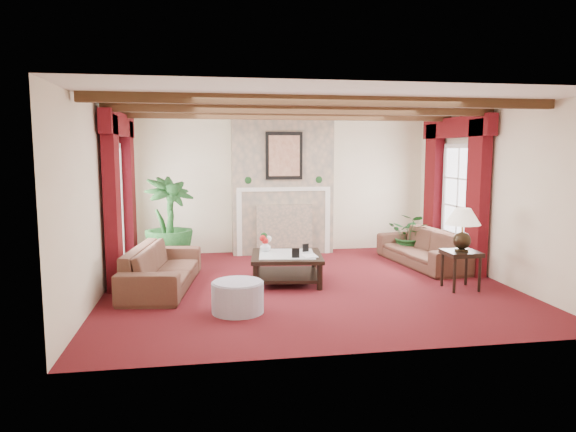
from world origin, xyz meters
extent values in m
plane|color=#500E10|center=(0.00, 0.00, 0.00)|extent=(6.00, 6.00, 0.00)
plane|color=white|center=(0.00, 0.00, 2.70)|extent=(6.00, 6.00, 0.00)
cube|color=beige|center=(0.00, 2.75, 1.35)|extent=(6.00, 0.02, 2.70)
cube|color=beige|center=(-3.00, 0.00, 1.35)|extent=(0.02, 5.50, 2.70)
cube|color=beige|center=(3.00, 0.00, 1.35)|extent=(0.02, 5.50, 2.70)
imported|color=black|center=(-2.18, 0.17, 0.42)|extent=(2.32, 1.21, 0.84)
imported|color=black|center=(2.34, 1.02, 0.42)|extent=(2.28, 1.10, 0.84)
imported|color=black|center=(-2.18, 1.71, 0.44)|extent=(2.36, 2.41, 0.89)
imported|color=black|center=(2.38, 1.74, 0.33)|extent=(1.61, 1.61, 0.66)
cylinder|color=#928C9F|center=(-1.15, -1.19, 0.19)|extent=(0.66, 0.66, 0.39)
imported|color=silver|center=(-0.59, 0.47, 0.53)|extent=(0.26, 0.27, 0.17)
imported|color=black|center=(-0.08, -0.06, 0.58)|extent=(0.21, 0.04, 0.29)
camera|label=1|loc=(-1.54, -7.54, 2.03)|focal=32.00mm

